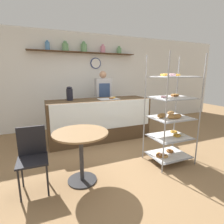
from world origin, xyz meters
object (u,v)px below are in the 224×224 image
(donut_tray_counter, at_px, (110,98))
(cafe_table, at_px, (81,144))
(coffee_carafe, at_px, (70,94))
(pastry_rack, at_px, (171,117))
(person_worker, at_px, (103,99))
(cafe_chair, at_px, (32,152))

(donut_tray_counter, bearing_deg, cafe_table, -125.33)
(coffee_carafe, bearing_deg, donut_tray_counter, -9.83)
(donut_tray_counter, bearing_deg, coffee_carafe, 170.17)
(pastry_rack, height_order, coffee_carafe, pastry_rack)
(pastry_rack, xyz_separation_m, person_worker, (-0.43, 2.21, 0.05))
(person_worker, bearing_deg, cafe_table, -117.50)
(pastry_rack, bearing_deg, donut_tray_counter, 108.37)
(person_worker, bearing_deg, cafe_chair, -130.36)
(cafe_table, xyz_separation_m, cafe_chair, (-0.64, 0.10, -0.05))
(cafe_table, height_order, cafe_chair, cafe_chair)
(pastry_rack, distance_m, coffee_carafe, 2.22)
(person_worker, distance_m, coffee_carafe, 1.15)
(donut_tray_counter, bearing_deg, pastry_rack, -71.63)
(cafe_chair, height_order, coffee_carafe, coffee_carafe)
(cafe_chair, bearing_deg, coffee_carafe, 64.67)
(pastry_rack, relative_size, coffee_carafe, 6.01)
(coffee_carafe, bearing_deg, cafe_table, -95.03)
(person_worker, height_order, cafe_chair, person_worker)
(cafe_table, bearing_deg, person_worker, 62.50)
(coffee_carafe, bearing_deg, cafe_chair, -116.59)
(pastry_rack, height_order, person_worker, pastry_rack)
(cafe_table, relative_size, cafe_chair, 0.91)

